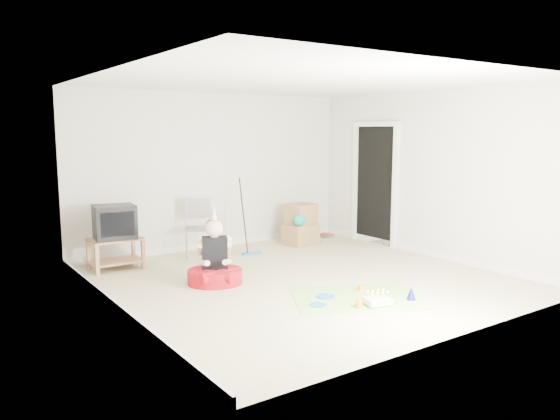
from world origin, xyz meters
TOP-DOWN VIEW (x-y plane):
  - ground at (0.00, 0.00)m, footprint 5.00×5.00m
  - doorway_recess at (2.48, 1.20)m, footprint 0.02×0.90m
  - tv_stand at (-1.89, 1.95)m, footprint 0.73×0.46m
  - crt_tv at (-1.89, 1.95)m, footprint 0.62×0.53m
  - folding_chair at (-0.57, 1.96)m, footprint 0.56×0.55m
  - cardboard_boxes at (1.33, 1.85)m, footprint 0.63×0.53m
  - floor_mop at (0.20, 1.65)m, footprint 0.32×0.40m
  - book_pile at (2.12, 2.12)m, footprint 0.23×0.28m
  - seated_woman at (-1.08, 0.47)m, footprint 0.93×0.93m
  - party_mat at (0.01, -1.03)m, footprint 1.81×1.64m
  - birthday_cake at (0.04, -1.37)m, footprint 0.34×0.30m
  - blue_plate_near at (-0.26, -0.80)m, footprint 0.31×0.31m
  - blue_plate_far at (-0.53, -1.00)m, footprint 0.24×0.24m
  - orange_cup_near at (0.26, -0.86)m, footprint 0.10×0.10m
  - orange_cup_far at (-0.21, -1.32)m, footprint 0.09×0.09m
  - blue_party_hat at (0.50, -1.46)m, footprint 0.13×0.13m

SIDE VIEW (x-z plane):
  - ground at x=0.00m, z-range 0.00..0.00m
  - party_mat at x=0.01m, z-range 0.00..0.01m
  - blue_plate_far at x=-0.53m, z-range 0.01..0.02m
  - blue_plate_near at x=-0.26m, z-range 0.01..0.02m
  - book_pile at x=2.12m, z-range 0.00..0.06m
  - birthday_cake at x=0.04m, z-range -0.03..0.11m
  - orange_cup_near at x=0.26m, z-range 0.01..0.08m
  - orange_cup_far at x=-0.21m, z-range 0.01..0.10m
  - blue_party_hat at x=0.50m, z-range 0.01..0.17m
  - seated_woman at x=-1.08m, z-range -0.29..0.73m
  - floor_mop at x=0.20m, z-range -0.35..0.87m
  - tv_stand at x=-1.89m, z-range 0.04..0.49m
  - cardboard_boxes at x=1.33m, z-range -0.01..0.69m
  - folding_chair at x=-0.57m, z-range -0.01..0.93m
  - crt_tv at x=-1.89m, z-range 0.45..0.93m
  - doorway_recess at x=2.48m, z-range 0.00..2.05m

